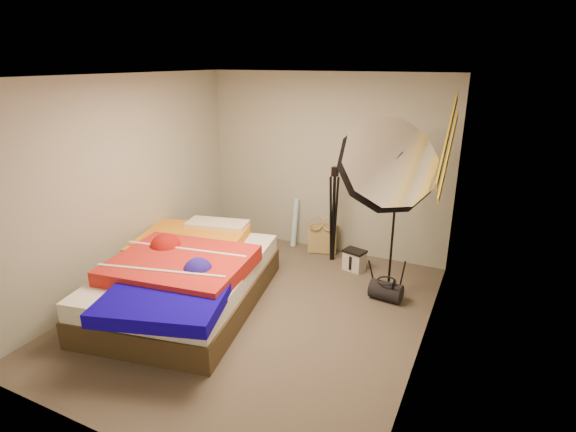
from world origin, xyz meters
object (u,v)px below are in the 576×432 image
Objects in this scene: camera_case at (354,261)px; bed at (185,277)px; tote_bag at (322,239)px; camera_tripod at (334,208)px; duffel_bag at (386,291)px; wrapping_roll at (295,223)px; photo_umbrella at (386,167)px.

camera_case is 2.21m from bed.
tote_bag is 0.31× the size of camera_tripod.
wrapping_roll is at bearing 153.30° from duffel_bag.
tote_bag is 2.05m from photo_umbrella.
tote_bag is 1.56× the size of camera_case.
camera_tripod is (0.69, -0.25, 0.40)m from wrapping_roll.
photo_umbrella is (0.49, -0.68, 1.46)m from camera_case.
photo_umbrella reaches higher than bed.
photo_umbrella is (1.55, -1.10, 1.23)m from wrapping_roll.
duffel_bag is at bearing -31.62° from camera_case.
camera_tripod is at bearing -19.68° from wrapping_roll.
tote_bag is 2.20m from bed.
camera_tripod is (-0.38, 0.18, 0.63)m from camera_case.
photo_umbrella is at bearing -35.45° from wrapping_roll.
camera_tripod is at bearing -57.15° from tote_bag.
photo_umbrella is at bearing -61.07° from tote_bag.
wrapping_roll reaches higher than tote_bag.
duffel_bag is at bearing -56.51° from tote_bag.
bed is at bearing -116.78° from camera_case.
duffel_bag is at bearing 27.80° from bed.
duffel_bag is 1.48m from photo_umbrella.
camera_tripod is at bearing 146.04° from duffel_bag.
duffel_bag is at bearing -39.18° from camera_tripod.
camera_tripod is (0.22, -0.19, 0.56)m from tote_bag.
camera_case is at bearing -48.68° from tote_bag.
tote_bag is 0.57× the size of wrapping_roll.
tote_bag reaches higher than duffel_bag.
camera_case is (1.06, -0.43, -0.23)m from wrapping_roll.
photo_umbrella is 1.47m from camera_tripod.
wrapping_roll is 2.12m from bed.
wrapping_roll is 0.54× the size of camera_tripod.
bed is at bearing -153.11° from photo_umbrella.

